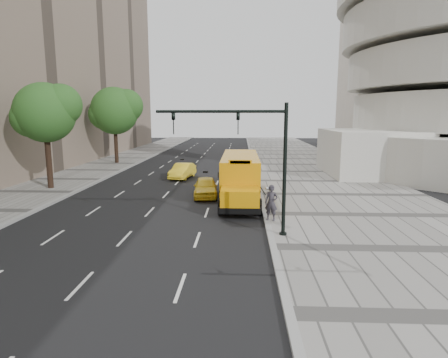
{
  "coord_description": "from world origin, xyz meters",
  "views": [
    {
      "loc": [
        4.55,
        -26.94,
        5.84
      ],
      "look_at": [
        3.5,
        -4.0,
        1.9
      ],
      "focal_mm": 30.0,
      "sensor_mm": 36.0,
      "label": 1
    }
  ],
  "objects_px": {
    "tree_c": "(115,110)",
    "traffic_signal": "(255,153)",
    "taxi_far": "(182,171)",
    "pedestrian": "(271,203)",
    "taxi_near": "(206,187)",
    "school_bus": "(240,173)",
    "tree_b": "(46,112)"
  },
  "relations": [
    {
      "from": "school_bus",
      "to": "tree_c",
      "type": "bearing_deg",
      "value": 129.59
    },
    {
      "from": "tree_c",
      "to": "pedestrian",
      "type": "height_order",
      "value": "tree_c"
    },
    {
      "from": "school_bus",
      "to": "taxi_far",
      "type": "xyz_separation_m",
      "value": [
        -5.39,
        7.87,
        -1.07
      ]
    },
    {
      "from": "tree_c",
      "to": "traffic_signal",
      "type": "bearing_deg",
      "value": -59.96
    },
    {
      "from": "taxi_near",
      "to": "traffic_signal",
      "type": "xyz_separation_m",
      "value": [
        3.19,
        -9.01,
        3.39
      ]
    },
    {
      "from": "school_bus",
      "to": "pedestrian",
      "type": "relative_size",
      "value": 5.9
    },
    {
      "from": "pedestrian",
      "to": "school_bus",
      "type": "bearing_deg",
      "value": 126.02
    },
    {
      "from": "pedestrian",
      "to": "traffic_signal",
      "type": "distance_m",
      "value": 3.99
    },
    {
      "from": "traffic_signal",
      "to": "pedestrian",
      "type": "bearing_deg",
      "value": 67.56
    },
    {
      "from": "taxi_far",
      "to": "pedestrian",
      "type": "height_order",
      "value": "pedestrian"
    },
    {
      "from": "tree_c",
      "to": "traffic_signal",
      "type": "relative_size",
      "value": 1.42
    },
    {
      "from": "taxi_far",
      "to": "pedestrian",
      "type": "relative_size",
      "value": 2.14
    },
    {
      "from": "taxi_far",
      "to": "traffic_signal",
      "type": "bearing_deg",
      "value": -60.59
    },
    {
      "from": "taxi_near",
      "to": "taxi_far",
      "type": "relative_size",
      "value": 0.98
    },
    {
      "from": "pedestrian",
      "to": "tree_c",
      "type": "bearing_deg",
      "value": 145.33
    },
    {
      "from": "taxi_near",
      "to": "traffic_signal",
      "type": "distance_m",
      "value": 10.14
    },
    {
      "from": "taxi_far",
      "to": "tree_b",
      "type": "bearing_deg",
      "value": -139.05
    },
    {
      "from": "tree_c",
      "to": "taxi_near",
      "type": "distance_m",
      "value": 22.54
    },
    {
      "from": "tree_c",
      "to": "taxi_far",
      "type": "bearing_deg",
      "value": -46.86
    },
    {
      "from": "tree_b",
      "to": "school_bus",
      "type": "bearing_deg",
      "value": -7.85
    },
    {
      "from": "traffic_signal",
      "to": "taxi_far",
      "type": "bearing_deg",
      "value": 109.89
    },
    {
      "from": "tree_c",
      "to": "school_bus",
      "type": "distance_m",
      "value": 23.82
    },
    {
      "from": "taxi_far",
      "to": "pedestrian",
      "type": "distance_m",
      "value": 16.01
    },
    {
      "from": "taxi_near",
      "to": "school_bus",
      "type": "bearing_deg",
      "value": -6.36
    },
    {
      "from": "school_bus",
      "to": "taxi_far",
      "type": "bearing_deg",
      "value": 124.42
    },
    {
      "from": "pedestrian",
      "to": "tree_b",
      "type": "bearing_deg",
      "value": 174.04
    },
    {
      "from": "taxi_far",
      "to": "school_bus",
      "type": "bearing_deg",
      "value": -46.06
    },
    {
      "from": "tree_c",
      "to": "traffic_signal",
      "type": "distance_m",
      "value": 31.22
    },
    {
      "from": "tree_b",
      "to": "traffic_signal",
      "type": "distance_m",
      "value": 19.19
    },
    {
      "from": "tree_c",
      "to": "taxi_far",
      "type": "distance_m",
      "value": 15.01
    },
    {
      "from": "school_bus",
      "to": "pedestrian",
      "type": "height_order",
      "value": "school_bus"
    },
    {
      "from": "taxi_near",
      "to": "traffic_signal",
      "type": "relative_size",
      "value": 0.64
    }
  ]
}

